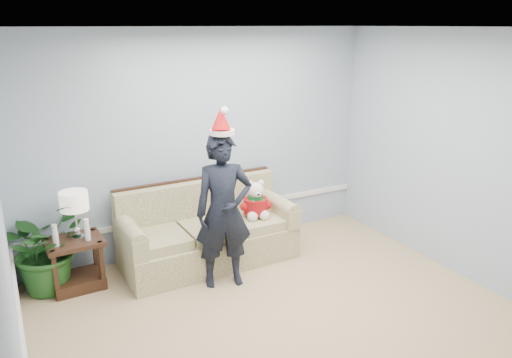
{
  "coord_description": "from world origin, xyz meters",
  "views": [
    {
      "loc": [
        -2.19,
        -3.03,
        2.72
      ],
      "look_at": [
        0.24,
        1.55,
        1.11
      ],
      "focal_mm": 35.0,
      "sensor_mm": 36.0,
      "label": 1
    }
  ],
  "objects": [
    {
      "name": "side_table",
      "position": [
        -1.63,
        2.13,
        0.22
      ],
      "size": [
        0.59,
        0.5,
        0.56
      ],
      "rotation": [
        0.0,
        0.0,
        0.04
      ],
      "color": "#3D2516",
      "rests_on": "room_shell"
    },
    {
      "name": "table_lamp",
      "position": [
        -1.58,
        2.14,
        0.95
      ],
      "size": [
        0.29,
        0.29,
        0.52
      ],
      "color": "silver",
      "rests_on": "side_table"
    },
    {
      "name": "teddy_bear",
      "position": [
        0.44,
        1.93,
        0.66
      ],
      "size": [
        0.34,
        0.35,
        0.47
      ],
      "rotation": [
        0.0,
        0.0,
        -0.21
      ],
      "color": "white",
      "rests_on": "sofa"
    },
    {
      "name": "candle_pair",
      "position": [
        -1.66,
        2.04,
        0.67
      ],
      "size": [
        0.37,
        0.06,
        0.24
      ],
      "color": "silver",
      "rests_on": "side_table"
    },
    {
      "name": "wainscot_trim",
      "position": [
        -1.18,
        1.18,
        0.45
      ],
      "size": [
        4.49,
        4.99,
        0.06
      ],
      "color": "white",
      "rests_on": "room_shell"
    },
    {
      "name": "houseplant",
      "position": [
        -1.91,
        2.24,
        0.49
      ],
      "size": [
        1.17,
        1.17,
        0.99
      ],
      "primitive_type": "imported",
      "rotation": [
        0.0,
        0.0,
        0.76
      ],
      "color": "#1D511C",
      "rests_on": "room_shell"
    },
    {
      "name": "room_shell",
      "position": [
        0.0,
        0.0,
        1.35
      ],
      "size": [
        4.54,
        5.04,
        2.74
      ],
      "color": "tan",
      "rests_on": "ground"
    },
    {
      "name": "sofa",
      "position": [
        -0.15,
        2.08,
        0.34
      ],
      "size": [
        2.04,
        0.91,
        0.95
      ],
      "rotation": [
        0.0,
        0.0,
        0.02
      ],
      "color": "#525D2C",
      "rests_on": "room_shell"
    },
    {
      "name": "man",
      "position": [
        -0.19,
        1.47,
        0.84
      ],
      "size": [
        0.69,
        0.53,
        1.67
      ],
      "primitive_type": "imported",
      "rotation": [
        0.0,
        0.0,
        -0.23
      ],
      "color": "black",
      "rests_on": "room_shell"
    },
    {
      "name": "santa_hat",
      "position": [
        -0.19,
        1.49,
        1.79
      ],
      "size": [
        0.34,
        0.36,
        0.3
      ],
      "rotation": [
        0.0,
        0.0,
        -0.41
      ],
      "color": "white",
      "rests_on": "man"
    }
  ]
}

